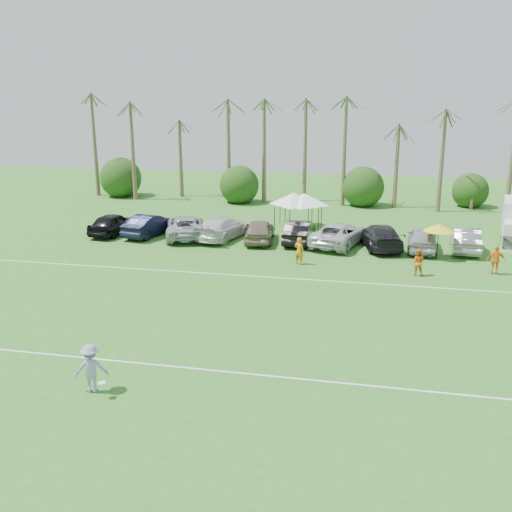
# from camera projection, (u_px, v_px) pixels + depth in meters

# --- Properties ---
(ground) EXTENTS (120.00, 120.00, 0.00)m
(ground) POSITION_uv_depth(u_px,v_px,m) (164.00, 393.00, 20.46)
(ground) COLOR #2D6A1F
(ground) RESTS_ON ground
(field_lines) EXTENTS (80.00, 12.10, 0.01)m
(field_lines) POSITION_uv_depth(u_px,v_px,m) (222.00, 312.00, 27.99)
(field_lines) COLOR white
(field_lines) RESTS_ON ground
(palm_tree_0) EXTENTS (2.40, 2.40, 8.90)m
(palm_tree_0) POSITION_uv_depth(u_px,v_px,m) (89.00, 123.00, 58.52)
(palm_tree_0) COLOR brown
(palm_tree_0) RESTS_ON ground
(palm_tree_1) EXTENTS (2.40, 2.40, 9.90)m
(palm_tree_1) POSITION_uv_depth(u_px,v_px,m) (135.00, 115.00, 57.31)
(palm_tree_1) COLOR brown
(palm_tree_1) RESTS_ON ground
(palm_tree_2) EXTENTS (2.40, 2.40, 10.90)m
(palm_tree_2) POSITION_uv_depth(u_px,v_px,m) (182.00, 106.00, 56.09)
(palm_tree_2) COLOR brown
(palm_tree_2) RESTS_ON ground
(palm_tree_3) EXTENTS (2.40, 2.40, 11.90)m
(palm_tree_3) POSITION_uv_depth(u_px,v_px,m) (221.00, 97.00, 55.08)
(palm_tree_3) COLOR brown
(palm_tree_3) RESTS_ON ground
(palm_tree_4) EXTENTS (2.40, 2.40, 8.90)m
(palm_tree_4) POSITION_uv_depth(u_px,v_px,m) (261.00, 125.00, 55.00)
(palm_tree_4) COLOR brown
(palm_tree_4) RESTS_ON ground
(palm_tree_5) EXTENTS (2.40, 2.40, 9.90)m
(palm_tree_5) POSITION_uv_depth(u_px,v_px,m) (302.00, 116.00, 53.98)
(palm_tree_5) COLOR brown
(palm_tree_5) RESTS_ON ground
(palm_tree_6) EXTENTS (2.40, 2.40, 10.90)m
(palm_tree_6) POSITION_uv_depth(u_px,v_px,m) (345.00, 107.00, 52.97)
(palm_tree_6) COLOR brown
(palm_tree_6) RESTS_ON ground
(palm_tree_7) EXTENTS (2.40, 2.40, 11.90)m
(palm_tree_7) POSITION_uv_depth(u_px,v_px,m) (390.00, 98.00, 51.95)
(palm_tree_7) COLOR brown
(palm_tree_7) RESTS_ON ground
(palm_tree_8) EXTENTS (2.40, 2.40, 8.90)m
(palm_tree_8) POSITION_uv_depth(u_px,v_px,m) (445.00, 127.00, 51.68)
(palm_tree_8) COLOR brown
(palm_tree_8) RESTS_ON ground
(palm_tree_9) EXTENTS (2.40, 2.40, 9.90)m
(palm_tree_9) POSITION_uv_depth(u_px,v_px,m) (504.00, 118.00, 50.46)
(palm_tree_9) COLOR brown
(palm_tree_9) RESTS_ON ground
(bush_tree_0) EXTENTS (4.00, 4.00, 4.00)m
(bush_tree_0) POSITION_uv_depth(u_px,v_px,m) (124.00, 178.00, 60.43)
(bush_tree_0) COLOR brown
(bush_tree_0) RESTS_ON ground
(bush_tree_1) EXTENTS (4.00, 4.00, 4.00)m
(bush_tree_1) POSITION_uv_depth(u_px,v_px,m) (244.00, 182.00, 57.88)
(bush_tree_1) COLOR brown
(bush_tree_1) RESTS_ON ground
(bush_tree_2) EXTENTS (4.00, 4.00, 4.00)m
(bush_tree_2) POSITION_uv_depth(u_px,v_px,m) (363.00, 185.00, 55.54)
(bush_tree_2) COLOR brown
(bush_tree_2) RESTS_ON ground
(bush_tree_3) EXTENTS (4.00, 4.00, 4.00)m
(bush_tree_3) POSITION_uv_depth(u_px,v_px,m) (471.00, 189.00, 53.58)
(bush_tree_3) COLOR brown
(bush_tree_3) RESTS_ON ground
(sideline_player_a) EXTENTS (0.74, 0.60, 1.75)m
(sideline_player_a) POSITION_uv_depth(u_px,v_px,m) (299.00, 251.00, 35.73)
(sideline_player_a) COLOR orange
(sideline_player_a) RESTS_ON ground
(sideline_player_b) EXTENTS (0.88, 0.73, 1.63)m
(sideline_player_b) POSITION_uv_depth(u_px,v_px,m) (418.00, 262.00, 33.54)
(sideline_player_b) COLOR orange
(sideline_player_b) RESTS_ON ground
(sideline_player_c) EXTENTS (1.07, 0.51, 1.77)m
(sideline_player_c) POSITION_uv_depth(u_px,v_px,m) (496.00, 260.00, 33.73)
(sideline_player_c) COLOR orange
(sideline_player_c) RESTS_ON ground
(canopy_tent_left) EXTENTS (4.10, 4.10, 3.32)m
(canopy_tent_left) POSITION_uv_depth(u_px,v_px,m) (294.00, 193.00, 45.08)
(canopy_tent_left) COLOR black
(canopy_tent_left) RESTS_ON ground
(canopy_tent_right) EXTENTS (4.05, 4.05, 3.28)m
(canopy_tent_right) POSITION_uv_depth(u_px,v_px,m) (304.00, 193.00, 45.01)
(canopy_tent_right) COLOR black
(canopy_tent_right) RESTS_ON ground
(market_umbrella) EXTENTS (2.08, 2.08, 2.31)m
(market_umbrella) POSITION_uv_depth(u_px,v_px,m) (439.00, 228.00, 36.66)
(market_umbrella) COLOR black
(market_umbrella) RESTS_ON ground
(frisbee_player) EXTENTS (1.39, 1.03, 1.82)m
(frisbee_player) POSITION_uv_depth(u_px,v_px,m) (91.00, 368.00, 20.32)
(frisbee_player) COLOR #8993C3
(frisbee_player) RESTS_ON ground
(parked_car_0) EXTENTS (2.48, 5.04, 1.65)m
(parked_car_0) POSITION_uv_depth(u_px,v_px,m) (113.00, 224.00, 43.50)
(parked_car_0) COLOR black
(parked_car_0) RESTS_ON ground
(parked_car_1) EXTENTS (2.71, 5.26, 1.65)m
(parked_car_1) POSITION_uv_depth(u_px,v_px,m) (149.00, 225.00, 43.08)
(parked_car_1) COLOR black
(parked_car_1) RESTS_ON ground
(parked_car_2) EXTENTS (4.49, 6.51, 1.65)m
(parked_car_2) POSITION_uv_depth(u_px,v_px,m) (185.00, 227.00, 42.56)
(parked_car_2) COLOR #A1A7AD
(parked_car_2) RESTS_ON ground
(parked_car_3) EXTENTS (3.55, 6.07, 1.65)m
(parked_car_3) POSITION_uv_depth(u_px,v_px,m) (223.00, 228.00, 42.14)
(parked_car_3) COLOR silver
(parked_car_3) RESTS_ON ground
(parked_car_4) EXTENTS (2.47, 5.04, 1.65)m
(parked_car_4) POSITION_uv_depth(u_px,v_px,m) (260.00, 231.00, 41.30)
(parked_car_4) COLOR #7C6A58
(parked_car_4) RESTS_ON ground
(parked_car_5) EXTENTS (1.85, 5.05, 1.65)m
(parked_car_5) POSITION_uv_depth(u_px,v_px,m) (299.00, 231.00, 41.09)
(parked_car_5) COLOR black
(parked_car_5) RESTS_ON ground
(parked_car_6) EXTENTS (4.22, 6.46, 1.65)m
(parked_car_6) POSITION_uv_depth(u_px,v_px,m) (339.00, 234.00, 40.24)
(parked_car_6) COLOR silver
(parked_car_6) RESTS_ON ground
(parked_car_7) EXTENTS (3.53, 6.07, 1.65)m
(parked_car_7) POSITION_uv_depth(u_px,v_px,m) (380.00, 236.00, 39.64)
(parked_car_7) COLOR black
(parked_car_7) RESTS_ON ground
(parked_car_8) EXTENTS (2.31, 4.98, 1.65)m
(parked_car_8) POSITION_uv_depth(u_px,v_px,m) (423.00, 239.00, 38.91)
(parked_car_8) COLOR #A7A9B2
(parked_car_8) RESTS_ON ground
(parked_car_9) EXTENTS (2.06, 5.12, 1.65)m
(parked_car_9) POSITION_uv_depth(u_px,v_px,m) (465.00, 239.00, 38.85)
(parked_car_9) COLOR gray
(parked_car_9) RESTS_ON ground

